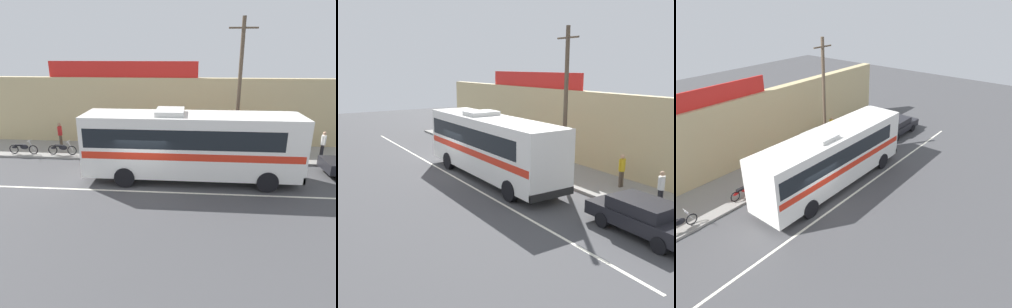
# 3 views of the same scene
# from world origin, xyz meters

# --- Properties ---
(ground_plane) EXTENTS (70.00, 70.00, 0.00)m
(ground_plane) POSITION_xyz_m (0.00, 0.00, 0.00)
(ground_plane) COLOR #444447
(sidewalk_slab) EXTENTS (30.00, 3.60, 0.14)m
(sidewalk_slab) POSITION_xyz_m (0.00, 5.20, 0.07)
(sidewalk_slab) COLOR gray
(sidewalk_slab) RESTS_ON ground_plane
(storefront_facade) EXTENTS (30.00, 0.70, 4.80)m
(storefront_facade) POSITION_xyz_m (0.00, 7.35, 2.40)
(storefront_facade) COLOR tan
(storefront_facade) RESTS_ON ground_plane
(storefront_billboard) EXTENTS (10.58, 0.12, 1.10)m
(storefront_billboard) POSITION_xyz_m (-2.52, 7.35, 5.35)
(storefront_billboard) COLOR red
(storefront_billboard) RESTS_ON storefront_facade
(road_center_stripe) EXTENTS (30.00, 0.14, 0.01)m
(road_center_stripe) POSITION_xyz_m (0.00, -0.80, 0.00)
(road_center_stripe) COLOR silver
(road_center_stripe) RESTS_ON ground_plane
(intercity_bus) EXTENTS (11.03, 2.66, 3.78)m
(intercity_bus) POSITION_xyz_m (2.33, 0.88, 2.07)
(intercity_bus) COLOR white
(intercity_bus) RESTS_ON ground_plane
(utility_pole) EXTENTS (1.60, 0.22, 8.21)m
(utility_pole) POSITION_xyz_m (5.11, 3.94, 4.38)
(utility_pole) COLOR brown
(utility_pole) RESTS_ON sidewalk_slab
(motorcycle_black) EXTENTS (1.91, 0.56, 0.94)m
(motorcycle_black) POSITION_xyz_m (-5.96, 3.87, 0.57)
(motorcycle_black) COLOR black
(motorcycle_black) RESTS_ON sidewalk_slab
(motorcycle_red) EXTENTS (1.94, 0.56, 0.94)m
(motorcycle_red) POSITION_xyz_m (-8.55, 3.80, 0.57)
(motorcycle_red) COLOR black
(motorcycle_red) RESTS_ON sidewalk_slab
(motorcycle_blue) EXTENTS (1.90, 0.56, 0.94)m
(motorcycle_blue) POSITION_xyz_m (-2.06, 3.88, 0.57)
(motorcycle_blue) COLOR black
(motorcycle_blue) RESTS_ON sidewalk_slab
(pedestrian_far_right) EXTENTS (0.30, 0.48, 1.69)m
(pedestrian_far_right) POSITION_xyz_m (-6.78, 5.64, 1.12)
(pedestrian_far_right) COLOR brown
(pedestrian_far_right) RESTS_ON sidewalk_slab
(pedestrian_by_curb) EXTENTS (0.30, 0.48, 1.66)m
(pedestrian_by_curb) POSITION_xyz_m (10.70, 4.79, 1.11)
(pedestrian_by_curb) COLOR black
(pedestrian_by_curb) RESTS_ON sidewalk_slab
(pedestrian_far_left) EXTENTS (0.30, 0.48, 1.75)m
(pedestrian_far_left) POSITION_xyz_m (7.77, 5.60, 1.17)
(pedestrian_far_left) COLOR brown
(pedestrian_far_left) RESTS_ON sidewalk_slab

